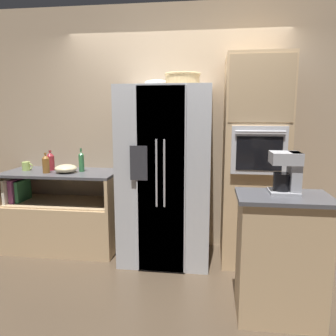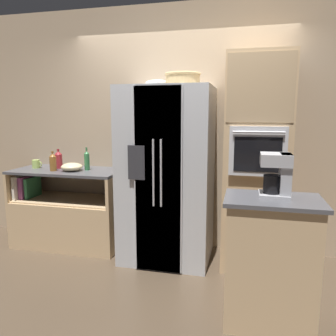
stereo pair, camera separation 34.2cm
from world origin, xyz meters
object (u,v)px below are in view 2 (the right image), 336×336
object	(u,v)px
fruit_bowl	(158,83)
bottle_tall	(53,162)
bottle_short	(59,159)
bottle_wide	(87,160)
wall_oven	(256,163)
refrigerator	(167,175)
mug	(36,164)
wicker_basket	(183,79)
mixing_bowl	(72,167)
coffee_maker	(278,173)

from	to	relation	value
fruit_bowl	bottle_tall	world-z (taller)	fruit_bowl
bottle_short	bottle_wide	bearing A→B (deg)	-4.59
wall_oven	bottle_wide	xyz separation A→B (m)	(-1.92, 0.05, -0.04)
bottle_short	bottle_wide	world-z (taller)	bottle_wide
refrigerator	bottle_short	size ratio (longest dim) A/B	7.93
mug	wicker_basket	bearing A→B (deg)	-4.61
mixing_bowl	coffee_maker	distance (m)	2.39
bottle_tall	mug	world-z (taller)	bottle_tall
bottle_wide	mixing_bowl	world-z (taller)	bottle_wide
mixing_bowl	coffee_maker	bearing A→B (deg)	-22.72
bottle_wide	coffee_maker	xyz separation A→B (m)	(2.05, -1.02, 0.12)
bottle_short	mug	size ratio (longest dim) A/B	1.84
refrigerator	wall_oven	size ratio (longest dim) A/B	0.86
refrigerator	wicker_basket	distance (m)	1.02
wicker_basket	coffee_maker	distance (m)	1.44
fruit_bowl	mug	distance (m)	1.83
mixing_bowl	bottle_short	bearing A→B (deg)	152.50
wall_oven	wicker_basket	world-z (taller)	wall_oven
fruit_bowl	bottle_short	xyz separation A→B (m)	(-1.30, 0.18, -0.86)
refrigerator	mixing_bowl	size ratio (longest dim) A/B	7.60
mixing_bowl	coffee_maker	xyz separation A→B (m)	(2.20, -0.92, 0.19)
fruit_bowl	bottle_wide	world-z (taller)	fruit_bowl
wall_oven	mug	size ratio (longest dim) A/B	16.90
mixing_bowl	fruit_bowl	bearing A→B (deg)	-2.97
mug	fruit_bowl	bearing A→B (deg)	-4.81
bottle_short	bottle_tall	bearing A→B (deg)	-79.01
bottle_short	bottle_wide	size ratio (longest dim) A/B	0.87
bottle_tall	bottle_wide	xyz separation A→B (m)	(0.36, 0.14, 0.01)
bottle_tall	wall_oven	bearing A→B (deg)	2.30
fruit_bowl	bottle_short	distance (m)	1.57
bottle_tall	mug	size ratio (longest dim) A/B	1.79
wall_oven	bottle_short	xyz separation A→B (m)	(-2.31, 0.08, -0.05)
refrigerator	mug	size ratio (longest dim) A/B	14.59
fruit_bowl	coffee_maker	size ratio (longest dim) A/B	0.80
wall_oven	bottle_wide	distance (m)	1.92
mixing_bowl	coffee_maker	size ratio (longest dim) A/B	0.77
mug	mixing_bowl	bearing A→B (deg)	-8.49
refrigerator	wicker_basket	xyz separation A→B (m)	(0.17, -0.06, 1.00)
bottle_tall	fruit_bowl	bearing A→B (deg)	-0.35
wicker_basket	bottle_short	world-z (taller)	wicker_basket
fruit_bowl	wicker_basket	bearing A→B (deg)	-3.41
wicker_basket	bottle_wide	distance (m)	1.48
wicker_basket	bottle_wide	bearing A→B (deg)	171.90
wall_oven	refrigerator	bearing A→B (deg)	-176.31
wicker_basket	bottle_tall	size ratio (longest dim) A/B	1.58
refrigerator	mug	bearing A→B (deg)	176.81
bottle_tall	coffee_maker	bearing A→B (deg)	-19.92
bottle_tall	mug	distance (m)	0.34
wicker_basket	coffee_maker	bearing A→B (deg)	-44.02
bottle_tall	coffee_maker	xyz separation A→B (m)	(2.41, -0.87, 0.13)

